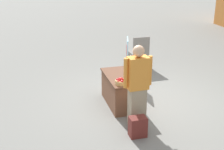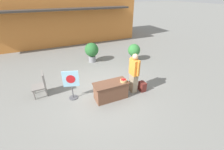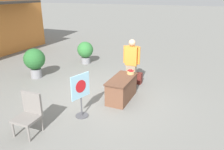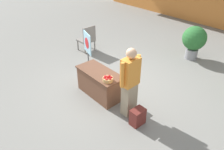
{
  "view_description": "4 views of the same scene",
  "coord_description": "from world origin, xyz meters",
  "px_view_note": "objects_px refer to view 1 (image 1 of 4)",
  "views": [
    {
      "loc": [
        6.72,
        -2.62,
        3.36
      ],
      "look_at": [
        -0.41,
        -0.69,
        0.58
      ],
      "focal_mm": 50.0,
      "sensor_mm": 36.0,
      "label": 1
    },
    {
      "loc": [
        -1.92,
        -5.23,
        3.89
      ],
      "look_at": [
        0.25,
        -0.39,
        0.93
      ],
      "focal_mm": 24.0,
      "sensor_mm": 36.0,
      "label": 2
    },
    {
      "loc": [
        -5.92,
        -2.91,
        3.26
      ],
      "look_at": [
        0.61,
        -0.07,
        0.58
      ],
      "focal_mm": 35.0,
      "sensor_mm": 36.0,
      "label": 3
    },
    {
      "loc": [
        4.08,
        -3.66,
        3.69
      ],
      "look_at": [
        0.1,
        -0.2,
        0.46
      ],
      "focal_mm": 35.0,
      "sensor_mm": 36.0,
      "label": 4
    }
  ],
  "objects_px": {
    "apple_basket": "(121,81)",
    "poster_board": "(127,58)",
    "patio_chair": "(140,51)",
    "backpack": "(138,127)",
    "person_visitor": "(138,86)",
    "display_table": "(120,90)"
  },
  "relations": [
    {
      "from": "display_table",
      "to": "poster_board",
      "type": "bearing_deg",
      "value": 155.85
    },
    {
      "from": "display_table",
      "to": "patio_chair",
      "type": "height_order",
      "value": "patio_chair"
    },
    {
      "from": "apple_basket",
      "to": "poster_board",
      "type": "height_order",
      "value": "poster_board"
    },
    {
      "from": "person_visitor",
      "to": "patio_chair",
      "type": "distance_m",
      "value": 3.9
    },
    {
      "from": "apple_basket",
      "to": "patio_chair",
      "type": "bearing_deg",
      "value": 153.07
    },
    {
      "from": "backpack",
      "to": "patio_chair",
      "type": "relative_size",
      "value": 0.41
    },
    {
      "from": "display_table",
      "to": "apple_basket",
      "type": "xyz_separation_m",
      "value": [
        0.5,
        -0.12,
        0.43
      ]
    },
    {
      "from": "display_table",
      "to": "patio_chair",
      "type": "distance_m",
      "value": 2.93
    },
    {
      "from": "poster_board",
      "to": "patio_chair",
      "type": "distance_m",
      "value": 1.38
    },
    {
      "from": "apple_basket",
      "to": "patio_chair",
      "type": "height_order",
      "value": "patio_chair"
    },
    {
      "from": "patio_chair",
      "to": "poster_board",
      "type": "bearing_deg",
      "value": 143.32
    },
    {
      "from": "display_table",
      "to": "apple_basket",
      "type": "distance_m",
      "value": 0.67
    },
    {
      "from": "person_visitor",
      "to": "patio_chair",
      "type": "bearing_deg",
      "value": -23.41
    },
    {
      "from": "apple_basket",
      "to": "poster_board",
      "type": "relative_size",
      "value": 0.21
    },
    {
      "from": "poster_board",
      "to": "patio_chair",
      "type": "height_order",
      "value": "poster_board"
    },
    {
      "from": "poster_board",
      "to": "backpack",
      "type": "bearing_deg",
      "value": 93.29
    },
    {
      "from": "apple_basket",
      "to": "patio_chair",
      "type": "xyz_separation_m",
      "value": [
        -3.05,
        1.55,
        -0.26
      ]
    },
    {
      "from": "display_table",
      "to": "backpack",
      "type": "relative_size",
      "value": 3.31
    },
    {
      "from": "apple_basket",
      "to": "poster_board",
      "type": "bearing_deg",
      "value": 158.35
    },
    {
      "from": "apple_basket",
      "to": "patio_chair",
      "type": "distance_m",
      "value": 3.43
    },
    {
      "from": "patio_chair",
      "to": "backpack",
      "type": "bearing_deg",
      "value": 157.99
    },
    {
      "from": "person_visitor",
      "to": "poster_board",
      "type": "bearing_deg",
      "value": -15.91
    }
  ]
}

